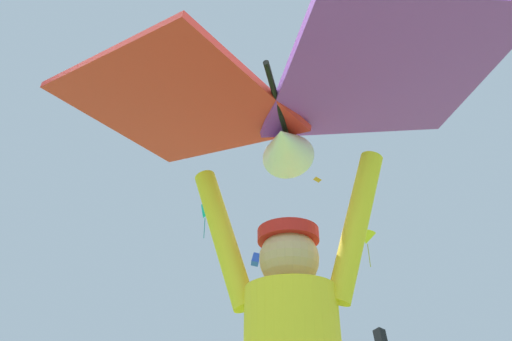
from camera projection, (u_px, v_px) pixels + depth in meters
held_stunt_kite at (280, 101)px, 2.07m from camera, size 2.10×1.37×0.44m
distant_kite_teal_overhead_distant at (205, 213)px, 32.52m from camera, size 1.63×1.50×2.50m
distant_kite_black_low_right at (380, 337)px, 34.10m from camera, size 0.92×1.17×1.28m
distant_kite_teal_high_right at (302, 55)px, 25.88m from camera, size 1.08×1.17×1.81m
distant_kite_orange_mid_left at (318, 179)px, 38.42m from camera, size 0.72×0.75×0.33m
distant_kite_yellow_high_left at (254, 315)px, 28.99m from camera, size 0.89×0.82×1.09m
distant_kite_blue_low_left at (256, 260)px, 36.38m from camera, size 0.76×0.85×1.13m
distant_kite_yellow_far_center at (367, 238)px, 21.99m from camera, size 1.04×1.04×1.84m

